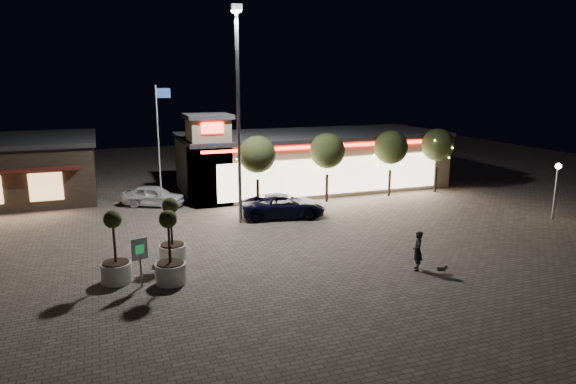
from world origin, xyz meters
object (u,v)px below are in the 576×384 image
object	(u,v)px
pickup_truck	(284,206)
pedestrian	(418,251)
white_sedan	(154,196)
planter_left	(116,260)
planter_mid	(170,261)
valet_sign	(140,253)

from	to	relation	value
pickup_truck	pedestrian	size ratio (longest dim) A/B	2.91
pickup_truck	white_sedan	xyz separation A→B (m)	(-7.22, 5.61, -0.02)
white_sedan	planter_left	distance (m)	13.24
white_sedan	pedestrian	size ratio (longest dim) A/B	2.31
planter_mid	valet_sign	world-z (taller)	planter_mid
pedestrian	valet_sign	bearing A→B (deg)	-76.99
pickup_truck	planter_mid	xyz separation A→B (m)	(-8.01, -8.19, 0.25)
planter_left	planter_mid	size ratio (longest dim) A/B	0.99
white_sedan	valet_sign	bearing A→B (deg)	-160.52
white_sedan	valet_sign	world-z (taller)	valet_sign
white_sedan	planter_mid	distance (m)	13.82
white_sedan	planter_mid	world-z (taller)	planter_mid
pickup_truck	pedestrian	world-z (taller)	pedestrian
pickup_truck	valet_sign	distance (m)	12.35
planter_left	valet_sign	bearing A→B (deg)	-43.71
pickup_truck	planter_left	distance (m)	12.50
planter_mid	pedestrian	bearing A→B (deg)	-12.54
planter_left	white_sedan	bearing A→B (deg)	77.23
pickup_truck	valet_sign	size ratio (longest dim) A/B	2.50
white_sedan	planter_mid	xyz separation A→B (m)	(-0.79, -13.80, 0.27)
pickup_truck	planter_left	world-z (taller)	planter_left
pickup_truck	planter_left	xyz separation A→B (m)	(-10.14, -7.30, 0.24)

